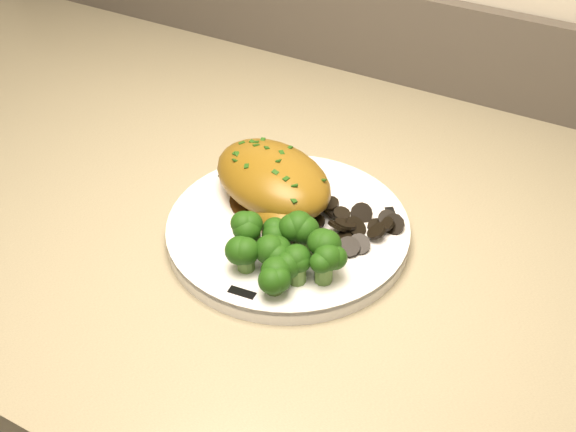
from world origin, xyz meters
The scene contains 8 objects.
plate centered at (-0.49, 1.64, 0.85)m, with size 0.24×0.24×0.02m, color white.
rim_accent_0 centered at (-0.41, 1.70, 0.86)m, with size 0.02×0.01×0.00m, color black.
rim_accent_1 centered at (-0.58, 1.68, 0.86)m, with size 0.02×0.01×0.00m, color black.
rim_accent_2 centered at (-0.48, 1.54, 0.86)m, with size 0.02×0.01×0.00m, color black.
gravy_pool centered at (-0.52, 1.66, 0.86)m, with size 0.09×0.09×0.00m, color #3A200A.
chicken_breast centered at (-0.52, 1.66, 0.88)m, with size 0.16×0.14×0.05m.
mushroom_pile centered at (-0.44, 1.65, 0.86)m, with size 0.08×0.06×0.02m.
broccoli_florets centered at (-0.46, 1.58, 0.88)m, with size 0.10×0.08×0.04m.
Camera 1 is at (-0.23, 1.17, 1.31)m, focal length 45.00 mm.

